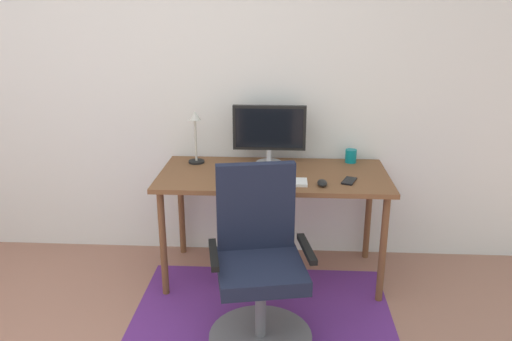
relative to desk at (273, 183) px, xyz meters
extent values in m
cube|color=white|center=(-0.55, 0.42, 0.63)|extent=(6.00, 0.10, 2.60)
cube|color=#5E297B|center=(-0.05, -0.65, -0.67)|extent=(1.56, 1.44, 0.01)
cube|color=brown|center=(0.00, 0.00, 0.06)|extent=(1.49, 0.70, 0.03)
cylinder|color=brown|center=(-0.69, -0.29, -0.32)|extent=(0.04, 0.04, 0.71)
cylinder|color=brown|center=(0.69, -0.29, -0.32)|extent=(0.04, 0.04, 0.71)
cylinder|color=brown|center=(-0.69, 0.29, -0.32)|extent=(0.04, 0.04, 0.71)
cylinder|color=brown|center=(0.69, 0.29, -0.32)|extent=(0.04, 0.04, 0.71)
cylinder|color=#B2B2B7|center=(-0.04, 0.21, 0.08)|extent=(0.18, 0.18, 0.01)
cylinder|color=#B2B2B7|center=(-0.04, 0.21, 0.13)|extent=(0.04, 0.04, 0.09)
cube|color=black|center=(-0.04, 0.21, 0.33)|extent=(0.50, 0.04, 0.31)
cube|color=black|center=(-0.04, 0.19, 0.33)|extent=(0.46, 0.00, 0.27)
cube|color=white|center=(0.00, -0.19, 0.08)|extent=(0.43, 0.13, 0.02)
ellipsoid|color=black|center=(0.30, -0.22, 0.09)|extent=(0.06, 0.10, 0.03)
cylinder|color=#0C7B84|center=(0.53, 0.27, 0.12)|extent=(0.08, 0.08, 0.09)
cube|color=black|center=(0.47, -0.14, 0.08)|extent=(0.11, 0.16, 0.01)
cylinder|color=black|center=(-0.54, 0.20, 0.08)|extent=(0.11, 0.11, 0.01)
cylinder|color=beige|center=(-0.54, 0.20, 0.23)|extent=(0.02, 0.02, 0.29)
cone|color=beige|center=(-0.54, 0.20, 0.41)|extent=(0.08, 0.08, 0.06)
cylinder|color=slate|center=(-0.05, -0.75, -0.65)|extent=(0.57, 0.57, 0.05)
cylinder|color=slate|center=(-0.05, -0.75, -0.44)|extent=(0.06, 0.06, 0.36)
cube|color=#191E33|center=(-0.05, -0.75, -0.22)|extent=(0.53, 0.53, 0.08)
cube|color=#191E33|center=(-0.08, -0.56, 0.07)|extent=(0.43, 0.14, 0.49)
cube|color=black|center=(-0.29, -0.80, -0.11)|extent=(0.10, 0.32, 0.03)
cube|color=black|center=(0.20, -0.70, -0.11)|extent=(0.10, 0.32, 0.03)
camera|label=1|loc=(0.07, -3.11, 1.12)|focal=35.26mm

